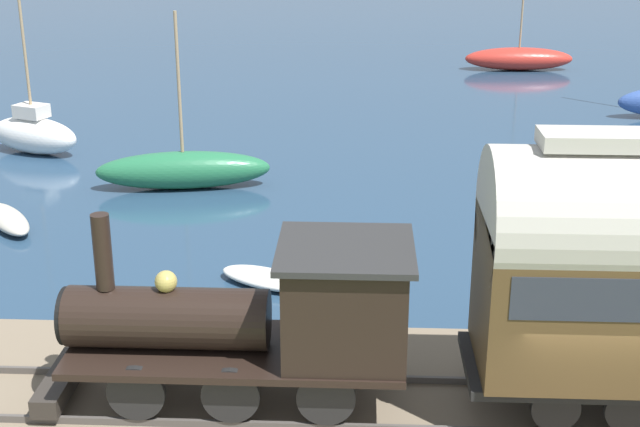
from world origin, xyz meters
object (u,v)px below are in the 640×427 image
object	(u,v)px
steam_locomotive	(270,314)
rowboat_off_pier	(266,278)
sailboat_red	(519,59)
sailboat_green	(183,170)
rowboat_far_out	(7,219)
sailboat_white	(34,133)

from	to	relation	value
steam_locomotive	rowboat_off_pier	bearing A→B (deg)	6.88
sailboat_red	steam_locomotive	bearing A→B (deg)	162.30
sailboat_red	rowboat_off_pier	bearing A→B (deg)	157.70
sailboat_red	sailboat_green	bearing A→B (deg)	144.38
steam_locomotive	rowboat_far_out	size ratio (longest dim) A/B	2.19
sailboat_green	sailboat_white	size ratio (longest dim) A/B	0.90
sailboat_green	sailboat_red	xyz separation A→B (m)	(19.82, -13.33, -0.01)
steam_locomotive	sailboat_white	bearing A→B (deg)	30.86
sailboat_white	rowboat_off_pier	bearing A→B (deg)	-117.66
steam_locomotive	sailboat_white	distance (m)	19.24
steam_locomotive	rowboat_off_pier	size ratio (longest dim) A/B	2.40
sailboat_white	sailboat_red	bearing A→B (deg)	-28.21
rowboat_far_out	rowboat_off_pier	xyz separation A→B (m)	(-3.49, -7.40, -0.04)
steam_locomotive	sailboat_red	world-z (taller)	sailboat_red
sailboat_red	rowboat_off_pier	xyz separation A→B (m)	(-26.83, 10.08, -0.41)
sailboat_white	rowboat_far_out	world-z (taller)	sailboat_white
sailboat_green	rowboat_off_pier	distance (m)	7.73
rowboat_far_out	rowboat_off_pier	world-z (taller)	rowboat_far_out
sailboat_green	sailboat_red	distance (m)	23.89
steam_locomotive	sailboat_green	distance (m)	13.55
sailboat_green	sailboat_white	xyz separation A→B (m)	(3.60, 5.88, 0.12)
rowboat_off_pier	sailboat_red	bearing A→B (deg)	5.93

